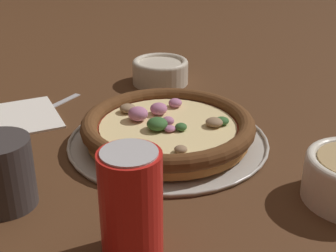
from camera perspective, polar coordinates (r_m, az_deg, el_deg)
ground_plane at (r=0.74m, az=0.00°, el=-2.06°), size 3.00×3.00×0.00m
pizza_tray at (r=0.74m, az=0.00°, el=-1.80°), size 0.32×0.32×0.01m
pizza at (r=0.73m, az=-0.02°, el=-0.16°), size 0.27×0.27×0.05m
bowl_far at (r=0.98m, az=-0.95°, el=6.76°), size 0.12×0.12×0.05m
drinking_cup at (r=0.61m, az=-19.61°, el=-5.42°), size 0.08×0.08×0.09m
napkin at (r=0.86m, az=-17.77°, el=1.13°), size 0.19×0.18×0.01m
fork at (r=0.88m, az=-15.13°, el=1.75°), size 0.06×0.18×0.00m
beverage_can at (r=0.49m, az=-4.52°, el=-9.57°), size 0.07×0.07×0.12m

